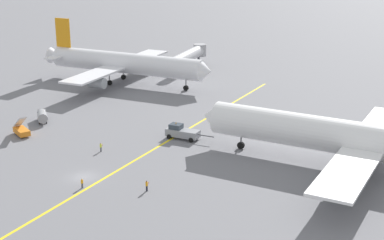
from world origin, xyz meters
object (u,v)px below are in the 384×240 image
(airliner_at_gate_left, at_px, (125,63))
(airliner_being_pushed, at_px, (354,139))
(gse_stair_truck_yellow, at_px, (21,130))
(ground_crew_ramp_agent_by_cones, at_px, (101,147))
(pushback_tug, at_px, (182,132))
(gse_fuel_bowser_stubby, at_px, (42,116))
(jet_bridge, at_px, (190,55))
(ground_crew_wing_walker_right, at_px, (82,183))
(ground_crew_marshaller_foreground, at_px, (147,186))

(airliner_at_gate_left, relative_size, airliner_being_pushed, 0.88)
(gse_stair_truck_yellow, relative_size, ground_crew_ramp_agent_by_cones, 3.03)
(airliner_at_gate_left, height_order, airliner_being_pushed, airliner_being_pushed)
(airliner_at_gate_left, distance_m, pushback_tug, 45.37)
(airliner_being_pushed, xyz_separation_m, ground_crew_ramp_agent_by_cones, (-41.75, -11.20, -4.34))
(airliner_being_pushed, height_order, gse_fuel_bowser_stubby, airliner_being_pushed)
(gse_stair_truck_yellow, relative_size, gse_fuel_bowser_stubby, 1.00)
(ground_crew_ramp_agent_by_cones, relative_size, jet_bridge, 0.08)
(pushback_tug, bearing_deg, ground_crew_ramp_agent_by_cones, -128.52)
(gse_fuel_bowser_stubby, height_order, ground_crew_ramp_agent_by_cones, gse_fuel_bowser_stubby)
(ground_crew_ramp_agent_by_cones, bearing_deg, gse_fuel_bowser_stubby, 156.19)
(gse_stair_truck_yellow, xyz_separation_m, gse_fuel_bowser_stubby, (-1.81, 8.30, 0.31))
(gse_stair_truck_yellow, bearing_deg, ground_crew_wing_walker_right, -30.88)
(pushback_tug, distance_m, ground_crew_marshaller_foreground, 23.98)
(jet_bridge, bearing_deg, gse_stair_truck_yellow, -93.62)
(jet_bridge, bearing_deg, ground_crew_marshaller_foreground, -68.72)
(airliner_being_pushed, relative_size, ground_crew_ramp_agent_by_cones, 33.45)
(pushback_tug, relative_size, ground_crew_ramp_agent_by_cones, 5.92)
(gse_fuel_bowser_stubby, relative_size, ground_crew_marshaller_foreground, 2.89)
(airliner_at_gate_left, xyz_separation_m, pushback_tug, (32.24, -31.67, -4.00))
(ground_crew_wing_walker_right, height_order, jet_bridge, jet_bridge)
(airliner_being_pushed, relative_size, jet_bridge, 2.51)
(airliner_being_pushed, xyz_separation_m, gse_fuel_bowser_stubby, (-62.27, -2.15, -3.84))
(airliner_being_pushed, height_order, pushback_tug, airliner_being_pushed)
(airliner_being_pushed, bearing_deg, ground_crew_ramp_agent_by_cones, -164.98)
(gse_fuel_bowser_stubby, bearing_deg, ground_crew_wing_walker_right, -40.96)
(gse_stair_truck_yellow, distance_m, gse_fuel_bowser_stubby, 8.50)
(airliner_at_gate_left, bearing_deg, airliner_being_pushed, -27.14)
(ground_crew_marshaller_foreground, xyz_separation_m, ground_crew_wing_walker_right, (-9.42, -3.29, -0.09))
(pushback_tug, xyz_separation_m, ground_crew_marshaller_foreground, (5.77, -23.28, -0.40))
(airliner_at_gate_left, relative_size, ground_crew_marshaller_foreground, 28.13)
(jet_bridge, bearing_deg, airliner_being_pushed, -44.56)
(gse_fuel_bowser_stubby, height_order, jet_bridge, jet_bridge)
(airliner_being_pushed, distance_m, ground_crew_marshaller_foreground, 34.46)
(gse_fuel_bowser_stubby, distance_m, ground_crew_ramp_agent_by_cones, 22.43)
(pushback_tug, bearing_deg, ground_crew_marshaller_foreground, -76.08)
(pushback_tug, relative_size, gse_stair_truck_yellow, 1.95)
(ground_crew_wing_walker_right, bearing_deg, ground_crew_marshaller_foreground, 19.22)
(airliner_at_gate_left, height_order, jet_bridge, airliner_at_gate_left)
(ground_crew_ramp_agent_by_cones, height_order, jet_bridge, jet_bridge)
(gse_stair_truck_yellow, height_order, ground_crew_ramp_agent_by_cones, gse_stair_truck_yellow)
(ground_crew_wing_walker_right, relative_size, ground_crew_ramp_agent_by_cones, 0.95)
(gse_fuel_bowser_stubby, xyz_separation_m, ground_crew_marshaller_foreground, (36.16, -19.92, -0.45))
(airliner_at_gate_left, bearing_deg, ground_crew_wing_walker_right, -63.85)
(ground_crew_marshaller_foreground, xyz_separation_m, jet_bridge, (-30.19, 77.51, 3.16))
(ground_crew_marshaller_foreground, bearing_deg, ground_crew_wing_walker_right, -160.78)
(ground_crew_marshaller_foreground, relative_size, ground_crew_ramp_agent_by_cones, 1.05)
(gse_stair_truck_yellow, xyz_separation_m, jet_bridge, (4.16, 65.88, 3.02))
(gse_stair_truck_yellow, height_order, ground_crew_marshaller_foreground, gse_stair_truck_yellow)
(ground_crew_marshaller_foreground, distance_m, ground_crew_wing_walker_right, 9.98)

